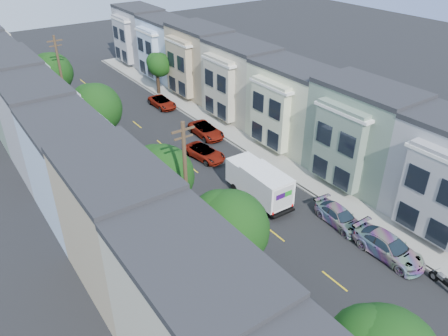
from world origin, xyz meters
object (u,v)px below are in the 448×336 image
at_px(utility_pole_far, 63,82).
at_px(parked_right_c, 206,130).
at_px(utility_pole_near, 186,191).
at_px(tree_b, 228,230).
at_px(parked_left_b, 302,329).
at_px(tree_c, 161,177).
at_px(lead_sedan, 205,153).
at_px(tree_d, 95,109).
at_px(tree_far_r, 159,65).
at_px(parked_right_b, 340,217).
at_px(tree_e, 52,73).
at_px(fedex_truck, 259,182).
at_px(parked_left_c, 203,234).
at_px(parked_right_d, 162,102).
at_px(motorcycle, 443,282).
at_px(parked_left_d, 146,179).
at_px(parked_right_a, 389,247).

xyz_separation_m(utility_pole_far, parked_right_c, (11.20, -11.00, -4.48)).
bearing_deg(utility_pole_near, tree_b, -90.02).
height_order(utility_pole_near, parked_left_b, utility_pole_near).
relative_size(tree_c, lead_sedan, 1.50).
bearing_deg(parked_right_c, tree_c, -133.07).
relative_size(tree_d, parked_right_c, 1.61).
height_order(tree_far_r, parked_right_b, tree_far_r).
height_order(tree_e, tree_far_r, tree_e).
bearing_deg(utility_pole_far, fedex_truck, -70.89).
bearing_deg(parked_left_c, tree_far_r, 63.21).
relative_size(tree_c, fedex_truck, 1.09).
height_order(parked_right_d, motorcycle, parked_right_d).
bearing_deg(parked_left_d, tree_d, 96.38).
height_order(lead_sedan, parked_right_a, parked_right_a).
bearing_deg(utility_pole_far, lead_sedan, -61.08).
height_order(tree_far_r, fedex_truck, tree_far_r).
xyz_separation_m(tree_far_r, utility_pole_far, (-13.19, -3.20, 1.25)).
bearing_deg(lead_sedan, tree_far_r, 65.36).
distance_m(utility_pole_near, parked_right_c, 19.25).
bearing_deg(tree_c, parked_left_d, 77.01).
bearing_deg(tree_far_r, tree_d, -135.48).
distance_m(tree_b, parked_right_c, 23.13).
height_order(parked_right_c, parked_right_d, parked_right_c).
relative_size(tree_b, parked_right_b, 1.69).
xyz_separation_m(tree_d, parked_left_d, (1.40, -6.53, -4.73)).
bearing_deg(fedex_truck, tree_far_r, 80.66).
height_order(tree_c, parked_left_c, tree_c).
bearing_deg(parked_right_a, lead_sedan, 98.02).
xyz_separation_m(tree_e, parked_right_b, (11.20, -33.86, -4.48)).
bearing_deg(tree_far_r, parked_right_d, -115.47).
height_order(tree_c, utility_pole_far, utility_pole_far).
height_order(tree_b, tree_d, tree_d).
bearing_deg(parked_right_b, parked_right_a, -85.04).
height_order(parked_left_c, motorcycle, parked_left_c).
bearing_deg(parked_right_c, fedex_truck, -101.84).
bearing_deg(fedex_truck, parked_left_c, -162.52).
distance_m(tree_c, parked_right_a, 16.84).
relative_size(utility_pole_near, parked_right_c, 2.08).
height_order(tree_b, parked_right_a, tree_b).
bearing_deg(utility_pole_near, motorcycle, -46.94).
bearing_deg(tree_far_r, parked_right_b, -93.45).
bearing_deg(utility_pole_near, fedex_truck, 15.81).
relative_size(tree_d, utility_pole_near, 0.78).
bearing_deg(parked_left_b, lead_sedan, 76.03).
xyz_separation_m(tree_e, parked_right_d, (11.20, -4.95, -4.52)).
xyz_separation_m(parked_left_d, parked_right_d, (9.80, 15.32, -0.05)).
distance_m(tree_far_r, fedex_truck, 27.43).
bearing_deg(parked_right_a, parked_left_b, -171.49).
bearing_deg(parked_right_a, parked_right_b, 89.59).
distance_m(parked_left_b, parked_right_c, 26.79).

